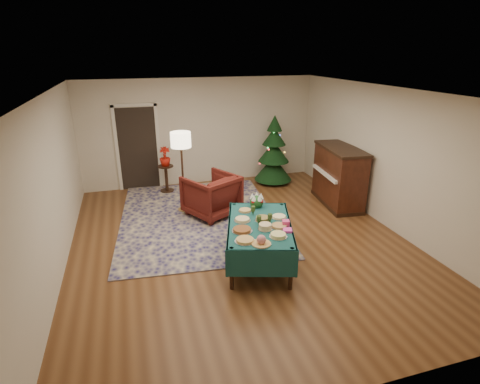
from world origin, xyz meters
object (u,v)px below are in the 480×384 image
object	(u,v)px
potted_plant	(165,161)
buffet_table	(259,231)
piano	(339,177)
side_table	(166,179)
gift_box	(286,223)
christmas_tree	(274,153)
armchair	(211,193)
floor_lamp	(181,145)

from	to	relation	value
potted_plant	buffet_table	bearing A→B (deg)	-73.64
buffet_table	piano	distance (m)	3.16
buffet_table	side_table	world-z (taller)	buffet_table
side_table	gift_box	bearing A→B (deg)	-69.56
side_table	potted_plant	size ratio (longest dim) A/B	1.45
christmas_tree	piano	bearing A→B (deg)	-64.58
armchair	potted_plant	distance (m)	1.89
floor_lamp	piano	bearing A→B (deg)	-10.38
side_table	christmas_tree	world-z (taller)	christmas_tree
buffet_table	potted_plant	xyz separation A→B (m)	(-1.11, 3.77, 0.25)
gift_box	armchair	size ratio (longest dim) A/B	0.11
armchair	christmas_tree	distance (m)	2.61
armchair	potted_plant	xyz separation A→B (m)	(-0.76, 1.70, 0.31)
armchair	piano	size ratio (longest dim) A/B	0.62
floor_lamp	piano	distance (m)	3.58
gift_box	side_table	world-z (taller)	gift_box
buffet_table	floor_lamp	distance (m)	2.79
floor_lamp	potted_plant	xyz separation A→B (m)	(-0.24, 1.29, -0.68)
armchair	floor_lamp	world-z (taller)	floor_lamp
armchair	buffet_table	bearing A→B (deg)	71.05
side_table	christmas_tree	bearing A→B (deg)	-2.15
gift_box	armchair	world-z (taller)	armchair
gift_box	christmas_tree	distance (m)	4.08
side_table	christmas_tree	xyz separation A→B (m)	(2.80, -0.11, 0.48)
gift_box	floor_lamp	bearing A→B (deg)	114.90
gift_box	side_table	xyz separation A→B (m)	(-1.48, 3.97, -0.41)
buffet_table	gift_box	distance (m)	0.46
side_table	potted_plant	bearing A→B (deg)	90.00
gift_box	armchair	bearing A→B (deg)	107.57
piano	potted_plant	bearing A→B (deg)	152.35
gift_box	piano	xyz separation A→B (m)	(2.18, 2.05, -0.09)
armchair	side_table	size ratio (longest dim) A/B	1.46
piano	christmas_tree	bearing A→B (deg)	115.42
buffet_table	potted_plant	bearing A→B (deg)	106.36
armchair	side_table	xyz separation A→B (m)	(-0.76, 1.70, -0.17)
side_table	christmas_tree	size ratio (longest dim) A/B	0.38
buffet_table	potted_plant	distance (m)	3.94
armchair	christmas_tree	bearing A→B (deg)	-170.25
armchair	potted_plant	bearing A→B (deg)	-94.32
christmas_tree	buffet_table	bearing A→B (deg)	-114.76
floor_lamp	side_table	xyz separation A→B (m)	(-0.24, 1.29, -1.15)
buffet_table	floor_lamp	size ratio (longest dim) A/B	1.15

